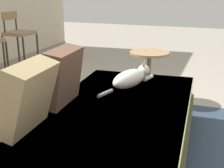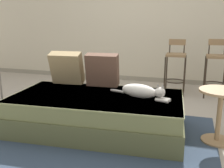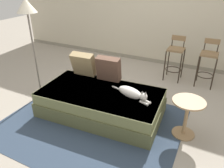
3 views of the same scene
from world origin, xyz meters
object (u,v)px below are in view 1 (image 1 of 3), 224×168
couch (118,132)px  bar_stool_by_doorway (19,44)px  throw_pillow_corner (27,97)px  throw_pillow_middle (62,76)px  cat (131,78)px  side_table (149,69)px

couch → bar_stool_by_doorway: 2.33m
couch → bar_stool_by_doorway: size_ratio=2.11×
couch → throw_pillow_corner: throw_pillow_corner is taller
throw_pillow_middle → cat: 0.69m
throw_pillow_corner → side_table: 1.90m
couch → side_table: 1.32m
throw_pillow_corner → side_table: throw_pillow_corner is taller
cat → bar_stool_by_doorway: size_ratio=0.77×
throw_pillow_corner → throw_pillow_middle: throw_pillow_corner is taller
bar_stool_by_doorway → side_table: bearing=-92.5°
throw_pillow_corner → cat: bearing=-17.5°
couch → throw_pillow_corner: bearing=145.3°
bar_stool_by_doorway → side_table: size_ratio=1.67×
throw_pillow_corner → bar_stool_by_doorway: bar_stool_by_doorway is taller
side_table → throw_pillow_middle: bearing=166.5°
couch → cat: (0.50, 0.05, 0.28)m
couch → bar_stool_by_doorway: bar_stool_by_doorway is taller
throw_pillow_middle → bar_stool_by_doorway: bar_stool_by_doorway is taller
cat → couch: bearing=-174.3°
throw_pillow_middle → side_table: throw_pillow_middle is taller
couch → side_table: bearing=3.5°
throw_pillow_middle → cat: (0.58, -0.36, -0.14)m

